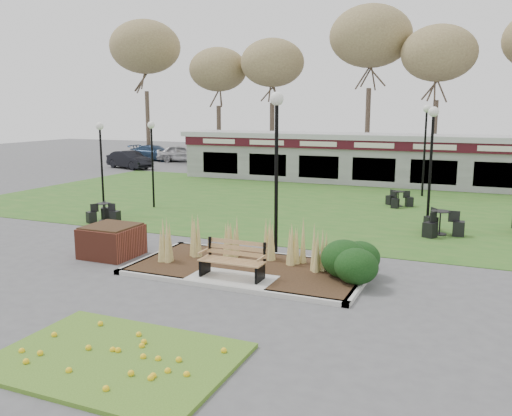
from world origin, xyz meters
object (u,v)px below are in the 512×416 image
at_px(lamp_post_far_left, 152,145).
at_px(food_pavilion, 379,159).
at_px(lamp_post_far_right, 426,130).
at_px(bistro_set_b, 398,201).
at_px(brick_planter, 112,241).
at_px(car_blue, 154,153).
at_px(lamp_post_mid_left, 101,148).
at_px(lamp_post_mid_right, 432,140).
at_px(park_bench, 233,259).
at_px(bistro_set_a, 104,215).
at_px(car_black, 129,160).
at_px(lamp_post_near_right, 277,137).
at_px(bistro_set_d, 440,227).
at_px(car_silver, 182,153).

bearing_deg(lamp_post_far_left, food_pavilion, 56.29).
height_order(lamp_post_far_right, bistro_set_b, lamp_post_far_right).
distance_m(brick_planter, car_blue, 30.38).
relative_size(lamp_post_mid_left, lamp_post_mid_right, 0.86).
bearing_deg(park_bench, lamp_post_far_right, 79.67).
bearing_deg(brick_planter, bistro_set_a, 131.06).
height_order(lamp_post_mid_left, lamp_post_far_right, lamp_post_far_right).
xyz_separation_m(car_black, car_blue, (-1.81, 6.00, -0.00)).
bearing_deg(lamp_post_near_right, lamp_post_mid_right, 54.68).
height_order(lamp_post_far_right, bistro_set_d, lamp_post_far_right).
bearing_deg(park_bench, bistro_set_b, 79.84).
bearing_deg(lamp_post_mid_left, food_pavilion, 57.14).
height_order(lamp_post_mid_right, lamp_post_far_left, lamp_post_mid_right).
xyz_separation_m(lamp_post_mid_left, lamp_post_far_left, (1.10, 2.08, 0.00)).
relative_size(lamp_post_near_right, bistro_set_a, 3.65).
height_order(park_bench, lamp_post_near_right, lamp_post_near_right).
bearing_deg(car_black, bistro_set_d, -102.85).
height_order(lamp_post_near_right, car_blue, lamp_post_near_right).
bearing_deg(bistro_set_d, lamp_post_far_right, 100.11).
height_order(lamp_post_mid_left, car_blue, lamp_post_mid_left).
distance_m(food_pavilion, lamp_post_mid_right, 12.06).
height_order(lamp_post_far_left, bistro_set_d, lamp_post_far_left).
bearing_deg(bistro_set_a, car_silver, 113.42).
bearing_deg(bistro_set_a, park_bench, -31.08).
relative_size(lamp_post_near_right, bistro_set_b, 3.79).
distance_m(park_bench, lamp_post_near_right, 4.18).
relative_size(brick_planter, car_blue, 0.34).
bearing_deg(food_pavilion, car_silver, 158.00).
distance_m(park_bench, brick_planter, 4.47).
height_order(bistro_set_b, bistro_set_d, bistro_set_d).
relative_size(bistro_set_a, bistro_set_d, 0.84).
distance_m(lamp_post_mid_right, bistro_set_d, 3.13).
bearing_deg(brick_planter, car_black, 124.81).
bearing_deg(food_pavilion, lamp_post_mid_right, -70.81).
bearing_deg(lamp_post_far_left, lamp_post_mid_right, 1.88).
xyz_separation_m(lamp_post_far_right, bistro_set_b, (-0.67, -3.44, -3.06)).
xyz_separation_m(food_pavilion, lamp_post_far_left, (-7.78, -11.65, 1.31)).
height_order(bistro_set_a, car_blue, car_blue).
bearing_deg(brick_planter, bistro_set_d, 37.26).
height_order(lamp_post_near_right, lamp_post_far_right, lamp_post_near_right).
relative_size(lamp_post_far_right, car_silver, 1.11).
distance_m(lamp_post_far_right, car_black, 21.91).
bearing_deg(car_silver, park_bench, -165.95).
relative_size(brick_planter, bistro_set_b, 1.17).
height_order(lamp_post_near_right, bistro_set_b, lamp_post_near_right).
bearing_deg(bistro_set_d, park_bench, -120.69).
relative_size(food_pavilion, lamp_post_far_right, 5.42).
bearing_deg(car_silver, brick_planter, -172.42).
relative_size(food_pavilion, lamp_post_near_right, 5.06).
bearing_deg(lamp_post_far_left, bistro_set_a, -91.86).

